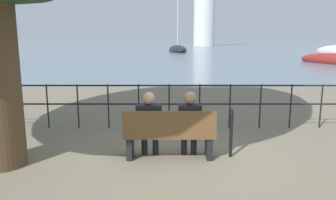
{
  "coord_description": "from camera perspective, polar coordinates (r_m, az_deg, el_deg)",
  "views": [
    {
      "loc": [
        -0.03,
        -5.61,
        2.13
      ],
      "look_at": [
        0.0,
        0.5,
        0.96
      ],
      "focal_mm": 35.0,
      "sensor_mm": 36.0,
      "label": 1
    }
  ],
  "objects": [
    {
      "name": "sailboat_2",
      "position": [
        49.63,
        1.44,
        8.78
      ],
      "size": [
        3.34,
        6.75,
        12.91
      ],
      "rotation": [
        0.0,
        0.0,
        0.14
      ],
      "color": "black",
      "rests_on": "ground_plane"
    },
    {
      "name": "harbor_water",
      "position": [
        164.03,
        -0.24,
        10.09
      ],
      "size": [
        600.0,
        300.0,
        0.01
      ],
      "color": "slate",
      "rests_on": "ground_plane"
    },
    {
      "name": "promenade_railing",
      "position": [
        7.72,
        -0.05,
        0.14
      ],
      "size": [
        10.13,
        0.04,
        1.05
      ],
      "color": "black",
      "rests_on": "ground_plane"
    },
    {
      "name": "park_bench",
      "position": [
        5.8,
        0.02,
        -6.22
      ],
      "size": [
        1.61,
        0.45,
        0.9
      ],
      "color": "brown",
      "rests_on": "ground_plane"
    },
    {
      "name": "ground_plane",
      "position": [
        6.0,
        0.02,
        -9.93
      ],
      "size": [
        1000.0,
        1000.0,
        0.0
      ],
      "primitive_type": "plane",
      "color": "#7A705B"
    },
    {
      "name": "closed_umbrella",
      "position": [
        5.98,
        10.71,
        -5.1
      ],
      "size": [
        0.09,
        0.09,
        0.91
      ],
      "color": "black",
      "rests_on": "ground_plane"
    },
    {
      "name": "seated_person_left",
      "position": [
        5.82,
        -3.51,
        -3.77
      ],
      "size": [
        0.45,
        0.35,
        1.2
      ],
      "color": "black",
      "rests_on": "ground_plane"
    },
    {
      "name": "seated_person_right",
      "position": [
        5.82,
        3.55,
        -3.7
      ],
      "size": [
        0.4,
        0.35,
        1.21
      ],
      "color": "black",
      "rests_on": "ground_plane"
    }
  ]
}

